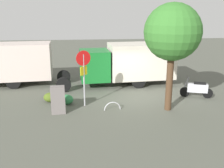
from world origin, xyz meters
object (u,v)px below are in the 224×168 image
(motorcycle, at_px, (197,89))
(utility_cabinet, at_px, (58,100))
(box_truck_far, at_px, (5,62))
(bike_rack_hoop, at_px, (112,110))
(stop_sign, at_px, (84,70))
(box_truck_near, at_px, (126,62))
(street_tree, at_px, (173,33))

(motorcycle, bearing_deg, utility_cabinet, 30.04)
(box_truck_far, relative_size, bike_rack_hoop, 8.65)
(stop_sign, xyz_separation_m, bike_rack_hoop, (-1.37, 0.73, -1.92))
(box_truck_near, distance_m, stop_sign, 4.65)
(box_truck_far, bearing_deg, bike_rack_hoop, 137.61)
(stop_sign, bearing_deg, utility_cabinet, 34.01)
(box_truck_near, bearing_deg, utility_cabinet, 44.86)
(box_truck_far, xyz_separation_m, street_tree, (-9.25, 5.37, 2.24))
(motorcycle, bearing_deg, box_truck_far, 0.75)
(box_truck_near, relative_size, motorcycle, 4.45)
(motorcycle, relative_size, street_tree, 0.34)
(box_truck_far, xyz_separation_m, stop_sign, (-5.11, 4.40, 0.38))
(stop_sign, xyz_separation_m, utility_cabinet, (1.26, 0.85, -1.25))
(box_truck_far, distance_m, utility_cabinet, 6.57)
(street_tree, relative_size, bike_rack_hoop, 6.07)
(utility_cabinet, bearing_deg, bike_rack_hoop, -177.45)
(box_truck_near, height_order, stop_sign, stop_sign)
(bike_rack_hoop, bearing_deg, motorcycle, -164.49)
(stop_sign, xyz_separation_m, street_tree, (-4.14, 0.97, 1.87))
(street_tree, bearing_deg, stop_sign, -13.20)
(motorcycle, distance_m, utility_cabinet, 7.75)
(box_truck_near, height_order, box_truck_far, box_truck_far)
(box_truck_far, bearing_deg, motorcycle, 157.86)
(box_truck_far, bearing_deg, utility_cabinet, 122.24)
(street_tree, height_order, utility_cabinet, street_tree)
(stop_sign, bearing_deg, box_truck_near, -126.53)
(box_truck_near, relative_size, stop_sign, 2.69)
(street_tree, height_order, bike_rack_hoop, street_tree)
(street_tree, distance_m, bike_rack_hoop, 4.70)
(stop_sign, height_order, street_tree, street_tree)
(motorcycle, height_order, stop_sign, stop_sign)
(stop_sign, bearing_deg, motorcycle, -174.17)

